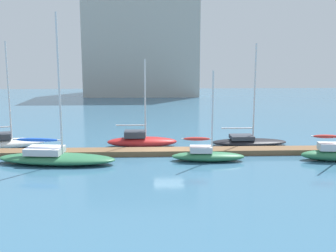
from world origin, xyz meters
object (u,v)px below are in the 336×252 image
sailboat_4 (248,141)px  sailboat_1 (55,157)px  sailboat_5 (335,153)px  mooring_buoy_yellow (138,137)px  sailboat_3 (207,154)px  harbor_building_distant (142,39)px  sailboat_2 (141,140)px  sailboat_0 (7,142)px

sailboat_4 → sailboat_1: bearing=-161.2°
sailboat_5 → mooring_buoy_yellow: bearing=158.6°
sailboat_4 → sailboat_5: bearing=-45.9°
sailboat_3 → harbor_building_distant: bearing=100.2°
sailboat_2 → harbor_building_distant: (-0.89, 45.14, 9.98)m
sailboat_3 → harbor_building_distant: harbor_building_distant is taller
sailboat_2 → sailboat_3: 7.26m
sailboat_2 → sailboat_1: bearing=-139.6°
harbor_building_distant → sailboat_0: bearing=-103.4°
sailboat_3 → mooring_buoy_yellow: sailboat_3 is taller
harbor_building_distant → sailboat_2: bearing=-88.9°
sailboat_0 → mooring_buoy_yellow: (11.34, 2.70, -0.23)m
sailboat_5 → sailboat_3: bearing=-175.8°
sailboat_0 → sailboat_3: sailboat_0 is taller
sailboat_0 → sailboat_5: (26.77, -5.24, 0.04)m
sailboat_4 → mooring_buoy_yellow: bearing=165.9°
sailboat_1 → sailboat_3: size_ratio=1.60×
sailboat_2 → sailboat_4: size_ratio=0.85×
sailboat_5 → harbor_building_distant: (-15.98, 50.51, 9.95)m
sailboat_3 → mooring_buoy_yellow: (-5.53, 7.65, -0.18)m
sailboat_0 → sailboat_4: size_ratio=1.02×
sailboat_4 → sailboat_0: bearing=-179.7°
sailboat_0 → sailboat_2: 11.68m
sailboat_1 → sailboat_5: bearing=7.0°
sailboat_1 → mooring_buoy_yellow: sailboat_1 is taller
sailboat_1 → mooring_buoy_yellow: 10.01m
mooring_buoy_yellow → sailboat_1: bearing=-126.9°
mooring_buoy_yellow → sailboat_4: bearing=-13.6°
sailboat_5 → sailboat_1: bearing=-174.0°
sailboat_5 → sailboat_0: bearing=174.8°
mooring_buoy_yellow → sailboat_0: bearing=-166.6°
sailboat_3 → sailboat_4: sailboat_4 is taller
sailboat_4 → harbor_building_distant: size_ratio=0.43×
sailboat_5 → harbor_building_distant: 53.90m
sailboat_1 → harbor_building_distant: harbor_building_distant is taller
mooring_buoy_yellow → sailboat_3: bearing=-54.2°
sailboat_1 → harbor_building_distant: size_ratio=0.53×
mooring_buoy_yellow → harbor_building_distant: 43.77m
sailboat_2 → sailboat_5: sailboat_2 is taller
sailboat_3 → sailboat_5: bearing=1.7°
sailboat_0 → sailboat_1: (5.33, -5.30, -0.01)m
sailboat_2 → harbor_building_distant: size_ratio=0.36×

